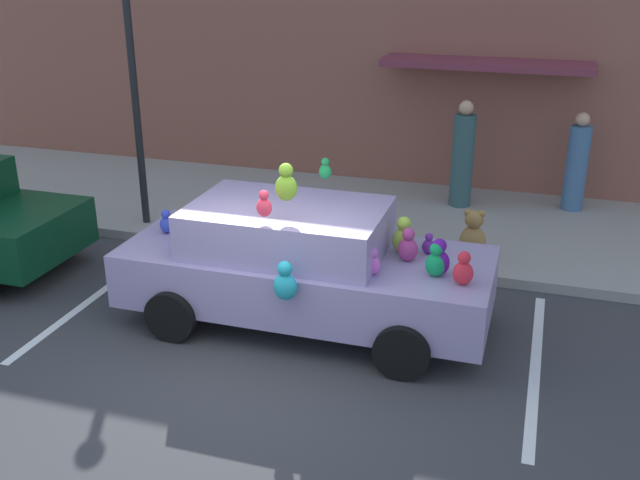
% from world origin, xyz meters
% --- Properties ---
extents(ground_plane, '(60.00, 60.00, 0.00)m').
position_xyz_m(ground_plane, '(0.00, 0.00, 0.00)').
color(ground_plane, '#38383A').
extents(sidewalk, '(24.00, 4.00, 0.15)m').
position_xyz_m(sidewalk, '(0.00, 5.00, 0.07)').
color(sidewalk, gray).
rests_on(sidewalk, ground).
extents(storefront_building, '(24.00, 1.25, 6.40)m').
position_xyz_m(storefront_building, '(0.02, 7.14, 3.19)').
color(storefront_building, brown).
rests_on(storefront_building, ground).
extents(parking_stripe_front, '(0.12, 3.60, 0.01)m').
position_xyz_m(parking_stripe_front, '(3.13, 1.00, 0.00)').
color(parking_stripe_front, silver).
rests_on(parking_stripe_front, ground).
extents(parking_stripe_rear, '(0.12, 3.60, 0.01)m').
position_xyz_m(parking_stripe_rear, '(-2.70, 1.00, 0.00)').
color(parking_stripe_rear, silver).
rests_on(parking_stripe_rear, ground).
extents(plush_covered_car, '(4.55, 2.10, 2.20)m').
position_xyz_m(plush_covered_car, '(0.24, 1.21, 0.80)').
color(plush_covered_car, '#9A8BBA').
rests_on(plush_covered_car, ground).
extents(teddy_bear_on_sidewalk, '(0.39, 0.33, 0.75)m').
position_xyz_m(teddy_bear_on_sidewalk, '(2.09, 3.63, 0.49)').
color(teddy_bear_on_sidewalk, '#9E723D').
rests_on(teddy_bear_on_sidewalk, sidewalk).
extents(street_lamp_post, '(0.28, 0.28, 4.14)m').
position_xyz_m(street_lamp_post, '(-3.29, 3.50, 2.67)').
color(street_lamp_post, black).
rests_on(street_lamp_post, sidewalk).
extents(pedestrian_near_shopfront, '(0.37, 0.37, 1.71)m').
position_xyz_m(pedestrian_near_shopfront, '(3.51, 6.30, 0.94)').
color(pedestrian_near_shopfront, '#41668E').
rests_on(pedestrian_near_shopfront, sidewalk).
extents(pedestrian_walking_past, '(0.38, 0.38, 1.87)m').
position_xyz_m(pedestrian_walking_past, '(1.61, 5.93, 1.02)').
color(pedestrian_walking_past, '#315254').
rests_on(pedestrian_walking_past, sidewalk).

